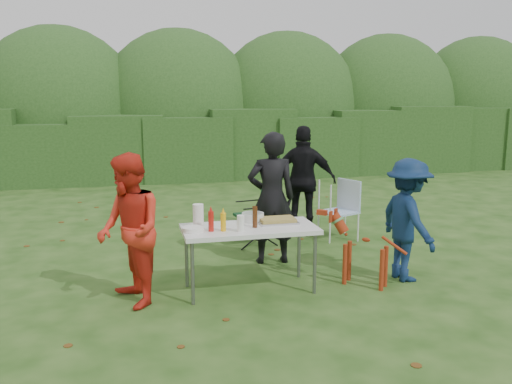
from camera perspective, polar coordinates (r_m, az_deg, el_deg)
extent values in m
plane|color=#1E4211|center=(6.54, 0.76, -9.39)|extent=(80.00, 80.00, 0.00)
cube|color=#23471C|center=(14.11, -7.39, 4.80)|extent=(22.00, 1.40, 1.70)
ellipsoid|color=#3D6628|center=(15.65, -8.12, 8.09)|extent=(20.00, 2.60, 3.20)
cube|color=silver|center=(6.07, -0.70, -3.92)|extent=(1.50, 0.70, 0.05)
cylinder|color=slate|center=(5.80, -6.69, -8.50)|extent=(0.04, 0.04, 0.69)
cylinder|color=slate|center=(6.10, 6.20, -7.52)|extent=(0.04, 0.04, 0.69)
cylinder|color=slate|center=(6.33, -7.32, -6.88)|extent=(0.04, 0.04, 0.69)
cylinder|color=slate|center=(6.60, 4.55, -6.08)|extent=(0.04, 0.04, 0.69)
imported|color=black|center=(7.05, 1.64, -0.64)|extent=(0.66, 0.46, 1.73)
imported|color=red|center=(5.79, -13.19, -3.97)|extent=(0.81, 0.92, 1.62)
imported|color=black|center=(8.55, 5.05, 1.24)|extent=(1.09, 0.77, 1.71)
imported|color=#0D2346|center=(6.67, 15.68, -2.85)|extent=(0.61, 0.98, 1.46)
cube|color=#B7B7BA|center=(6.26, 2.26, -3.15)|extent=(0.45, 0.30, 0.02)
cube|color=#A18B41|center=(6.25, 2.26, -2.90)|extent=(0.40, 0.26, 0.04)
cylinder|color=#EDAE12|center=(5.87, -3.47, -3.17)|extent=(0.06, 0.06, 0.20)
cylinder|color=#B21912|center=(5.87, -4.76, -3.10)|extent=(0.06, 0.06, 0.22)
cylinder|color=#47230F|center=(6.01, -0.11, -2.64)|extent=(0.06, 0.06, 0.24)
cylinder|color=white|center=(6.05, -6.10, -2.50)|extent=(0.12, 0.12, 0.26)
cylinder|color=white|center=(5.84, -1.62, -3.33)|extent=(0.08, 0.08, 0.18)
cylinder|color=silver|center=(6.31, -0.33, -2.65)|extent=(0.26, 0.26, 0.10)
cylinder|color=white|center=(5.89, -6.63, -3.92)|extent=(0.24, 0.24, 0.05)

